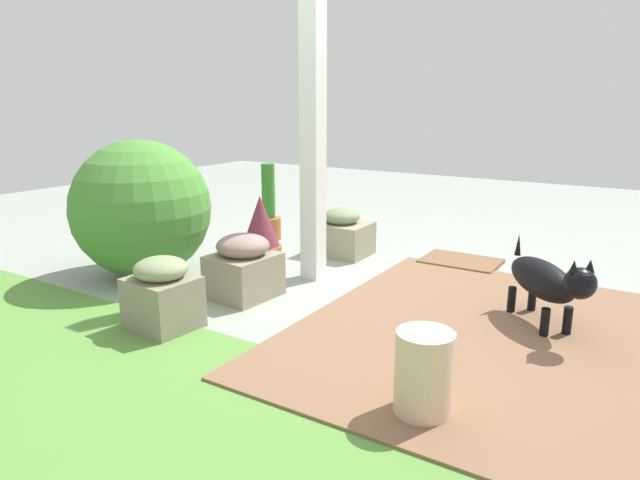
% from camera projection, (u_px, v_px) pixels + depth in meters
% --- Properties ---
extents(ground_plane, '(12.00, 12.00, 0.00)m').
position_uv_depth(ground_plane, '(352.00, 292.00, 3.79)').
color(ground_plane, '#959F94').
extents(brick_path, '(1.80, 2.40, 0.02)m').
position_uv_depth(brick_path, '(472.00, 332.00, 3.11)').
color(brick_path, '#835F44').
rests_on(brick_path, ground).
extents(porch_pillar, '(0.14, 0.14, 2.36)m').
position_uv_depth(porch_pillar, '(313.00, 113.00, 3.81)').
color(porch_pillar, white).
rests_on(porch_pillar, ground).
extents(stone_planter_nearest, '(0.48, 0.39, 0.40)m').
position_uv_depth(stone_planter_nearest, '(341.00, 234.00, 4.66)').
color(stone_planter_nearest, gray).
rests_on(stone_planter_nearest, ground).
extents(stone_planter_mid, '(0.40, 0.44, 0.43)m').
position_uv_depth(stone_planter_mid, '(244.00, 267.00, 3.66)').
color(stone_planter_mid, gray).
rests_on(stone_planter_mid, ground).
extents(stone_planter_far, '(0.39, 0.35, 0.42)m').
position_uv_depth(stone_planter_far, '(163.00, 294.00, 3.15)').
color(stone_planter_far, gray).
rests_on(stone_planter_far, ground).
extents(round_shrub, '(1.00, 1.00, 1.00)m').
position_uv_depth(round_shrub, '(141.00, 209.00, 4.04)').
color(round_shrub, '#478834').
rests_on(round_shrub, ground).
extents(terracotta_pot_spiky, '(0.31, 0.31, 0.57)m').
position_uv_depth(terracotta_pot_spiky, '(261.00, 234.00, 4.24)').
color(terracotta_pot_spiky, '#A35D2E').
rests_on(terracotta_pot_spiky, ground).
extents(terracotta_pot_tall, '(0.22, 0.22, 0.70)m').
position_uv_depth(terracotta_pot_tall, '(269.00, 213.00, 5.15)').
color(terracotta_pot_tall, '#AA5934').
rests_on(terracotta_pot_tall, ground).
extents(dog, '(0.58, 0.61, 0.49)m').
position_uv_depth(dog, '(546.00, 281.00, 3.12)').
color(dog, black).
rests_on(dog, ground).
extents(ceramic_urn, '(0.24, 0.24, 0.37)m').
position_uv_depth(ceramic_urn, '(424.00, 374.00, 2.27)').
color(ceramic_urn, beige).
rests_on(ceramic_urn, ground).
extents(doormat, '(0.59, 0.43, 0.03)m').
position_uv_depth(doormat, '(461.00, 262.00, 4.44)').
color(doormat, brown).
rests_on(doormat, ground).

